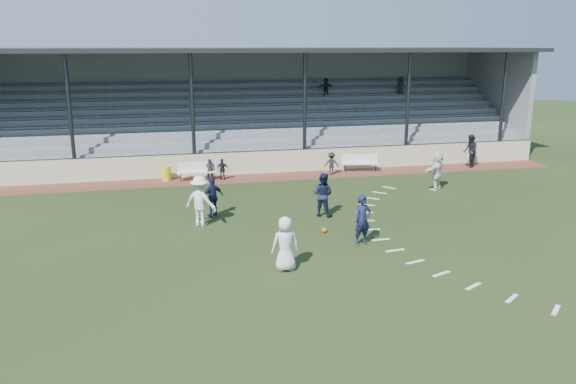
% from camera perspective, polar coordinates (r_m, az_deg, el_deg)
% --- Properties ---
extents(ground, '(90.00, 90.00, 0.00)m').
position_cam_1_polar(ground, '(19.65, 1.62, -5.48)').
color(ground, '#223114').
rests_on(ground, ground).
extents(cinder_track, '(34.00, 2.00, 0.02)m').
position_cam_1_polar(cinder_track, '(29.52, -3.43, 1.43)').
color(cinder_track, brown).
rests_on(cinder_track, ground).
extents(retaining_wall, '(34.00, 0.18, 1.20)m').
position_cam_1_polar(retaining_wall, '(30.40, -3.77, 2.96)').
color(retaining_wall, beige).
rests_on(retaining_wall, ground).
extents(bench_left, '(2.01, 0.50, 0.95)m').
position_cam_1_polar(bench_left, '(29.23, -9.22, 2.29)').
color(bench_left, silver).
rests_on(bench_left, cinder_track).
extents(bench_right, '(2.04, 0.84, 0.95)m').
position_cam_1_polar(bench_right, '(31.21, 7.32, 3.15)').
color(bench_right, silver).
rests_on(bench_right, cinder_track).
extents(trash_bin, '(0.47, 0.47, 0.75)m').
position_cam_1_polar(trash_bin, '(29.44, -12.26, 1.85)').
color(trash_bin, gold).
rests_on(trash_bin, cinder_track).
extents(football, '(0.19, 0.19, 0.19)m').
position_cam_1_polar(football, '(20.99, 3.70, -3.89)').
color(football, '#D4560C').
rests_on(football, ground).
extents(player_white_lead, '(0.85, 0.55, 1.72)m').
position_cam_1_polar(player_white_lead, '(17.32, -0.28, -5.28)').
color(player_white_lead, silver).
rests_on(player_white_lead, ground).
extents(player_navy_lead, '(0.73, 0.57, 1.78)m').
position_cam_1_polar(player_navy_lead, '(19.68, 7.58, -2.85)').
color(player_navy_lead, '#131836').
rests_on(player_navy_lead, ground).
extents(player_navy_mid, '(1.11, 1.07, 1.80)m').
position_cam_1_polar(player_navy_mid, '(22.80, 3.54, -0.26)').
color(player_navy_mid, '#131836').
rests_on(player_navy_mid, ground).
extents(player_white_wing, '(1.47, 1.33, 1.98)m').
position_cam_1_polar(player_white_wing, '(21.75, -8.88, -0.92)').
color(player_white_wing, silver).
rests_on(player_white_wing, ground).
extents(player_navy_wing, '(1.04, 0.78, 1.64)m').
position_cam_1_polar(player_navy_wing, '(22.86, -7.65, -0.53)').
color(player_navy_wing, '#131836').
rests_on(player_navy_wing, ground).
extents(player_white_back, '(1.70, 1.60, 1.91)m').
position_cam_1_polar(player_white_back, '(27.92, 14.86, 2.18)').
color(player_white_back, silver).
rests_on(player_white_back, ground).
extents(official, '(0.91, 1.05, 1.86)m').
position_cam_1_polar(official, '(33.57, 18.03, 4.00)').
color(official, black).
rests_on(official, cinder_track).
extents(sub_left_near, '(0.45, 0.34, 1.11)m').
position_cam_1_polar(sub_left_near, '(29.17, -7.95, 2.29)').
color(sub_left_near, black).
rests_on(sub_left_near, cinder_track).
extents(sub_left_far, '(0.70, 0.43, 1.10)m').
position_cam_1_polar(sub_left_far, '(29.11, -6.67, 2.31)').
color(sub_left_far, black).
rests_on(sub_left_far, cinder_track).
extents(sub_right, '(0.87, 0.62, 1.21)m').
position_cam_1_polar(sub_right, '(30.18, 4.43, 2.91)').
color(sub_right, black).
rests_on(sub_right, cinder_track).
extents(grandstand, '(34.60, 9.00, 6.61)m').
position_cam_1_polar(grandstand, '(34.73, -5.05, 7.09)').
color(grandstand, gray).
rests_on(grandstand, ground).
extents(penalty_arc, '(3.89, 14.63, 0.01)m').
position_cam_1_polar(penalty_arc, '(21.00, 12.61, -4.48)').
color(penalty_arc, white).
rests_on(penalty_arc, ground).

